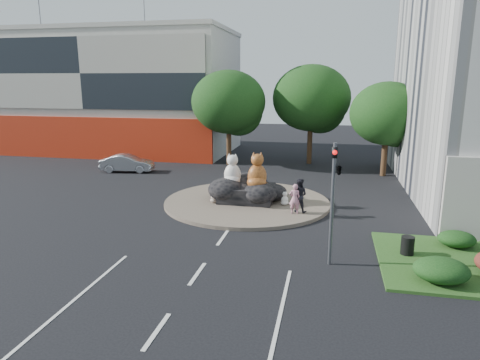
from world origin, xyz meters
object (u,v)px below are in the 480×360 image
object	(u,v)px
cat_tabby	(257,170)
pedestrian_pink	(295,199)
kitten_calico	(214,196)
kitten_white	(285,198)
cat_white	(232,169)
litter_bin	(407,245)
parked_car	(127,163)
pedestrian_dark	(299,195)

from	to	relation	value
cat_tabby	pedestrian_pink	size ratio (longest dim) A/B	1.30
kitten_calico	kitten_white	distance (m)	4.20
cat_white	litter_bin	distance (m)	11.36
kitten_white	parked_car	size ratio (longest dim) A/B	0.19
cat_white	cat_tabby	size ratio (longest dim) A/B	0.91
cat_tabby	parked_car	bearing A→B (deg)	133.98
pedestrian_pink	kitten_calico	bearing A→B (deg)	-18.25
kitten_calico	cat_tabby	bearing A→B (deg)	57.62
cat_tabby	parked_car	size ratio (longest dim) A/B	0.51
cat_white	pedestrian_dark	distance (m)	4.61
cat_tabby	pedestrian_dark	xyz separation A→B (m)	(2.59, -1.35, -1.03)
cat_white	litter_bin	xyz separation A→B (m)	(9.13, -6.57, -1.58)
pedestrian_dark	parked_car	distance (m)	17.19
pedestrian_dark	litter_bin	world-z (taller)	pedestrian_dark
litter_bin	kitten_calico	bearing A→B (deg)	150.59
kitten_white	cat_white	bearing A→B (deg)	131.57
cat_white	pedestrian_dark	bearing A→B (deg)	-28.04
kitten_white	pedestrian_pink	xyz separation A→B (m)	(0.70, -1.56, 0.42)
pedestrian_pink	pedestrian_dark	size ratio (longest dim) A/B	0.88
pedestrian_dark	parked_car	world-z (taller)	pedestrian_dark
pedestrian_pink	litter_bin	distance (m)	6.87
kitten_calico	pedestrian_dark	size ratio (longest dim) A/B	0.45
pedestrian_pink	parked_car	world-z (taller)	pedestrian_pink
cat_white	parked_car	size ratio (longest dim) A/B	0.46
parked_car	litter_bin	distance (m)	23.99
cat_white	cat_tabby	distance (m)	1.63
kitten_calico	pedestrian_dark	bearing A→B (deg)	36.34
pedestrian_pink	litter_bin	bearing A→B (deg)	134.05
pedestrian_dark	parked_car	xyz separation A→B (m)	(-14.72, 8.87, -0.44)
cat_white	kitten_white	distance (m)	3.62
cat_white	pedestrian_dark	size ratio (longest dim) A/B	1.04
pedestrian_pink	pedestrian_dark	world-z (taller)	pedestrian_dark
cat_tabby	pedestrian_dark	world-z (taller)	cat_tabby
kitten_white	litter_bin	size ratio (longest dim) A/B	1.06
kitten_calico	pedestrian_pink	world-z (taller)	pedestrian_pink
cat_white	kitten_calico	bearing A→B (deg)	-140.93
cat_white	kitten_calico	size ratio (longest dim) A/B	2.34
kitten_white	pedestrian_dark	distance (m)	1.60
pedestrian_pink	kitten_white	bearing A→B (deg)	-70.68
cat_tabby	parked_car	xyz separation A→B (m)	(-12.13, 7.52, -1.48)
cat_white	kitten_white	size ratio (longest dim) A/B	2.38
kitten_calico	parked_car	distance (m)	12.55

